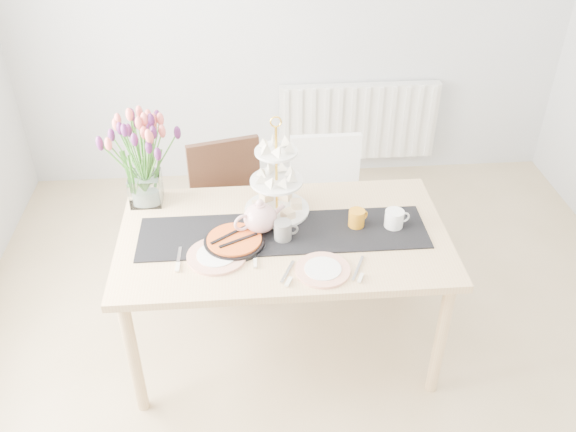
{
  "coord_description": "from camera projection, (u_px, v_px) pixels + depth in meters",
  "views": [
    {
      "loc": [
        -0.36,
        -1.97,
        2.52
      ],
      "look_at": [
        -0.18,
        0.36,
        0.89
      ],
      "focal_mm": 38.0,
      "sensor_mm": 36.0,
      "label": 1
    }
  ],
  "objects": [
    {
      "name": "room_shell",
      "position": [
        342.0,
        179.0,
        2.33
      ],
      "size": [
        4.5,
        4.5,
        4.5
      ],
      "color": "tan",
      "rests_on": "ground"
    },
    {
      "name": "radiator",
      "position": [
        358.0,
        122.0,
        4.64
      ],
      "size": [
        1.2,
        0.08,
        0.6
      ],
      "primitive_type": "cube",
      "color": "white",
      "rests_on": "room_shell"
    },
    {
      "name": "dining_table",
      "position": [
        283.0,
        246.0,
        3.01
      ],
      "size": [
        1.6,
        0.9,
        0.75
      ],
      "color": "tan",
      "rests_on": "ground"
    },
    {
      "name": "chair_brown",
      "position": [
        230.0,
        204.0,
        3.62
      ],
      "size": [
        0.52,
        0.52,
        0.87
      ],
      "rotation": [
        0.0,
        0.0,
        0.25
      ],
      "color": "#351E13",
      "rests_on": "ground"
    },
    {
      "name": "chair_white",
      "position": [
        327.0,
        197.0,
        3.69
      ],
      "size": [
        0.43,
        0.43,
        0.86
      ],
      "rotation": [
        0.0,
        0.0,
        0.01
      ],
      "color": "white",
      "rests_on": "ground"
    },
    {
      "name": "table_runner",
      "position": [
        283.0,
        233.0,
        2.96
      ],
      "size": [
        1.4,
        0.35,
        0.01
      ],
      "primitive_type": "cube",
      "color": "black",
      "rests_on": "dining_table"
    },
    {
      "name": "tulip_vase",
      "position": [
        139.0,
        147.0,
        3.02
      ],
      "size": [
        0.59,
        0.59,
        0.5
      ],
      "rotation": [
        0.0,
        0.0,
        0.21
      ],
      "color": "silver",
      "rests_on": "dining_table"
    },
    {
      "name": "cake_stand",
      "position": [
        277.0,
        189.0,
        3.04
      ],
      "size": [
        0.33,
        0.33,
        0.48
      ],
      "rotation": [
        0.0,
        0.0,
        -0.06
      ],
      "color": "gold",
      "rests_on": "dining_table"
    },
    {
      "name": "teapot",
      "position": [
        260.0,
        218.0,
        2.93
      ],
      "size": [
        0.32,
        0.3,
        0.17
      ],
      "primitive_type": null,
      "rotation": [
        0.0,
        0.0,
        0.4
      ],
      "color": "silver",
      "rests_on": "dining_table"
    },
    {
      "name": "cream_jug",
      "position": [
        394.0,
        219.0,
        2.98
      ],
      "size": [
        0.1,
        0.1,
        0.09
      ],
      "primitive_type": "cylinder",
      "rotation": [
        0.0,
        0.0,
        0.12
      ],
      "color": "white",
      "rests_on": "dining_table"
    },
    {
      "name": "tart_tin",
      "position": [
        234.0,
        241.0,
        2.89
      ],
      "size": [
        0.29,
        0.29,
        0.04
      ],
      "rotation": [
        0.0,
        0.0,
        0.21
      ],
      "color": "black",
      "rests_on": "dining_table"
    },
    {
      "name": "mug_grey",
      "position": [
        283.0,
        231.0,
        2.9
      ],
      "size": [
        0.09,
        0.09,
        0.1
      ],
      "primitive_type": "cylinder",
      "rotation": [
        0.0,
        0.0,
        0.13
      ],
      "color": "slate",
      "rests_on": "dining_table"
    },
    {
      "name": "mug_orange",
      "position": [
        357.0,
        219.0,
        2.99
      ],
      "size": [
        0.11,
        0.11,
        0.09
      ],
      "primitive_type": "cylinder",
      "rotation": [
        0.0,
        0.0,
        0.56
      ],
      "color": "orange",
      "rests_on": "dining_table"
    },
    {
      "name": "plate_left",
      "position": [
        217.0,
        256.0,
        2.81
      ],
      "size": [
        0.29,
        0.29,
        0.01
      ],
      "primitive_type": "cylinder",
      "rotation": [
        0.0,
        0.0,
        -0.03
      ],
      "color": "silver",
      "rests_on": "dining_table"
    },
    {
      "name": "plate_right",
      "position": [
        323.0,
        270.0,
        2.73
      ],
      "size": [
        0.33,
        0.33,
        0.01
      ],
      "primitive_type": "cylinder",
      "rotation": [
        0.0,
        0.0,
        -0.42
      ],
      "color": "silver",
      "rests_on": "dining_table"
    }
  ]
}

